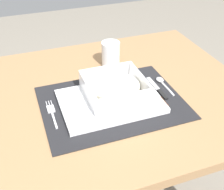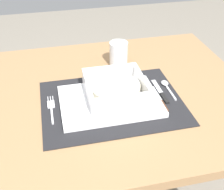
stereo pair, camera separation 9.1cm
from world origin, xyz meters
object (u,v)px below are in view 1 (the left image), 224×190
porridge_bowl (115,89)px  fork (52,112)px  drinking_glass (111,55)px  butter_knife (158,89)px  dining_table (104,118)px  spoon (162,82)px  bread_knife (158,97)px

porridge_bowl → fork: bearing=-179.5°
fork → drinking_glass: (0.27, 0.22, 0.04)m
fork → butter_knife: bearing=0.1°
porridge_bowl → fork: porridge_bowl is taller
dining_table → drinking_glass: 0.24m
dining_table → butter_knife: bearing=-15.3°
porridge_bowl → spoon: size_ratio=1.63×
dining_table → butter_knife: (0.18, -0.05, 0.11)m
butter_knife → dining_table: bearing=164.5°
fork → butter_knife: (0.36, 0.00, 0.00)m
fork → drinking_glass: bearing=39.5°
fork → butter_knife: 0.36m
porridge_bowl → spoon: porridge_bowl is taller
drinking_glass → fork: bearing=-140.5°
porridge_bowl → fork: 0.21m
fork → bread_knife: bearing=-6.4°
butter_knife → drinking_glass: (-0.09, 0.22, 0.04)m
dining_table → drinking_glass: drinking_glass is taller
fork → spoon: size_ratio=1.19×
dining_table → fork: bearing=-164.9°
spoon → fork: bearing=-173.6°
butter_knife → porridge_bowl: bearing=179.3°
fork → drinking_glass: 0.35m
bread_knife → drinking_glass: 0.27m
butter_knife → fork: bearing=179.9°
spoon → bread_knife: bearing=-123.1°
bread_knife → fork: bearing=174.7°
fork → spoon: (0.39, 0.04, 0.00)m
drinking_glass → spoon: bearing=-56.6°
dining_table → drinking_glass: size_ratio=10.57×
porridge_bowl → bread_knife: (0.13, -0.04, -0.03)m
dining_table → spoon: spoon is taller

